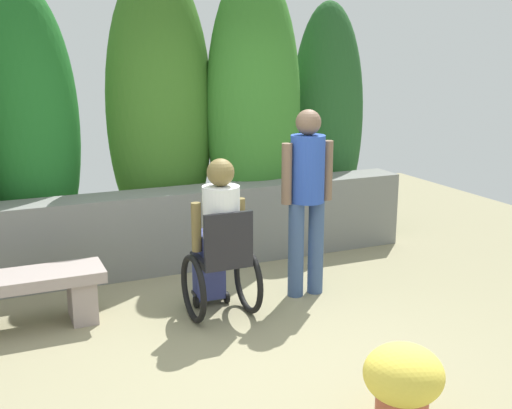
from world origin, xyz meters
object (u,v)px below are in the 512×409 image
stone_bench (8,295)px  flower_pot_terracotta_by_wall (403,382)px  person_standing_companion (307,191)px  person_in_wheelchair (219,243)px

stone_bench → flower_pot_terracotta_by_wall: flower_pot_terracotta_by_wall is taller
person_standing_companion → person_in_wheelchair: bearing=-176.1°
stone_bench → person_in_wheelchair: size_ratio=1.11×
person_in_wheelchair → person_standing_companion: person_standing_companion is taller
stone_bench → person_in_wheelchair: 1.70m
person_standing_companion → flower_pot_terracotta_by_wall: 2.23m
stone_bench → flower_pot_terracotta_by_wall: 3.08m
person_standing_companion → flower_pot_terracotta_by_wall: size_ratio=3.25×
person_in_wheelchair → stone_bench: bearing=156.0°
person_in_wheelchair → flower_pot_terracotta_by_wall: size_ratio=2.60×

